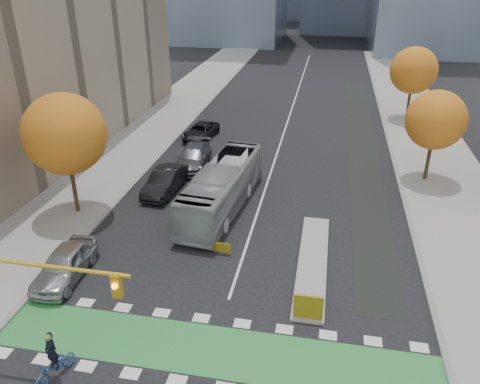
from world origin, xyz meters
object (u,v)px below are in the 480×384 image
at_px(tree_east_far, 414,70).
at_px(parked_car_b, 165,181).
at_px(tree_east_near, 436,120).
at_px(bus, 222,187).
at_px(cyclist, 54,363).
at_px(parked_car_a, 65,264).
at_px(parked_car_d, 201,131).
at_px(traffic_signal_west, 1,283).
at_px(hazard_board, 308,307).
at_px(tree_west, 65,134).
at_px(parked_car_c, 193,157).

relative_size(tree_east_far, parked_car_b, 1.47).
distance_m(tree_east_near, bus, 16.65).
bearing_deg(cyclist, tree_east_far, 83.32).
xyz_separation_m(parked_car_a, parked_car_d, (1.28, 22.83, -0.14)).
bearing_deg(cyclist, traffic_signal_west, -178.42).
height_order(traffic_signal_west, parked_car_d, traffic_signal_west).
bearing_deg(tree_east_far, hazard_board, -104.12).
distance_m(hazard_board, parked_car_b, 16.39).
bearing_deg(tree_west, parked_car_c, 59.05).
height_order(parked_car_c, parked_car_d, parked_car_c).
bearing_deg(parked_car_d, bus, -62.06).
xyz_separation_m(traffic_signal_west, parked_car_b, (0.74, 16.68, -3.18)).
bearing_deg(hazard_board, tree_east_near, 65.80).
distance_m(hazard_board, traffic_signal_west, 13.23).
bearing_deg(tree_east_near, parked_car_d, 163.11).
height_order(tree_east_far, parked_car_d, tree_east_far).
bearing_deg(hazard_board, traffic_signal_west, -158.45).
bearing_deg(cyclist, bus, 96.13).
xyz_separation_m(tree_east_far, parked_car_c, (-19.00, -16.83, -4.40)).
xyz_separation_m(cyclist, parked_car_d, (-1.81, 29.11, -0.06)).
relative_size(tree_west, parked_car_c, 1.41).
distance_m(traffic_signal_west, parked_car_b, 17.00).
distance_m(tree_east_far, bus, 28.13).
height_order(tree_east_near, bus, tree_east_near).
bearing_deg(bus, cyclist, -96.38).
distance_m(hazard_board, tree_west, 18.44).
bearing_deg(parked_car_d, tree_east_near, -10.13).
height_order(parked_car_a, parked_car_d, parked_car_a).
xyz_separation_m(tree_west, parked_car_d, (4.28, 15.99, -4.91)).
xyz_separation_m(parked_car_a, parked_car_b, (1.81, 11.01, 0.01)).
relative_size(tree_west, tree_east_near, 1.16).
bearing_deg(bus, tree_east_near, 33.47).
bearing_deg(bus, parked_car_d, 117.19).
relative_size(hazard_board, tree_east_far, 0.18).
height_order(bus, parked_car_d, bus).
relative_size(tree_east_far, parked_car_d, 1.51).
height_order(tree_east_near, parked_car_a, tree_east_near).
xyz_separation_m(cyclist, parked_car_a, (-3.09, 6.28, 0.09)).
relative_size(traffic_signal_west, bus, 0.75).
bearing_deg(parked_car_a, cyclist, -66.24).
xyz_separation_m(bus, parked_car_b, (-4.70, 1.70, -0.73)).
bearing_deg(parked_car_b, traffic_signal_west, -88.88).
xyz_separation_m(traffic_signal_west, parked_car_c, (1.43, 21.68, -3.19)).
distance_m(parked_car_c, parked_car_d, 6.93).
bearing_deg(parked_car_a, parked_car_c, 78.71).
xyz_separation_m(hazard_board, parked_car_b, (-11.19, 11.97, 0.06)).
height_order(bus, parked_car_b, bus).
bearing_deg(traffic_signal_west, cyclist, -16.94).
relative_size(tree_west, cyclist, 3.61).
bearing_deg(parked_car_a, tree_west, 111.26).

